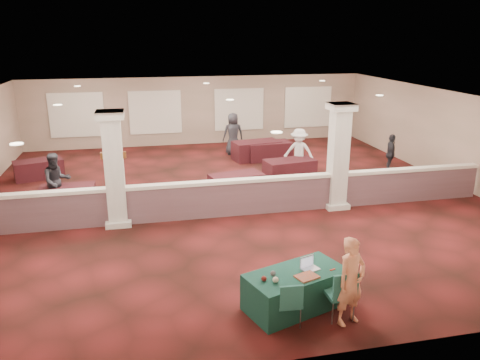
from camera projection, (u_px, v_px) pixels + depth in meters
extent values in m
plane|color=#4E1313|center=(231.00, 198.00, 15.26)|extent=(16.00, 16.00, 0.00)
cube|color=#816E59|center=(198.00, 111.00, 22.23)|extent=(16.00, 0.04, 3.20)
cube|color=#816E59|center=(329.00, 270.00, 7.32)|extent=(16.00, 0.04, 3.20)
cube|color=#816E59|center=(454.00, 139.00, 16.40)|extent=(0.04, 16.00, 3.20)
cube|color=white|center=(230.00, 99.00, 14.30)|extent=(16.00, 16.00, 0.02)
cube|color=brown|center=(240.00, 198.00, 13.71)|extent=(15.60, 0.20, 1.00)
cube|color=beige|center=(240.00, 181.00, 13.55)|extent=(15.60, 0.28, 0.10)
cube|color=beige|center=(114.00, 170.00, 12.67)|extent=(0.50, 0.50, 3.20)
cube|color=beige|center=(119.00, 222.00, 13.13)|extent=(0.70, 0.70, 0.16)
cube|color=beige|center=(110.00, 115.00, 12.22)|extent=(0.72, 0.72, 0.20)
cube|color=beige|center=(338.00, 157.00, 13.99)|extent=(0.50, 0.50, 3.20)
cube|color=beige|center=(335.00, 204.00, 14.44)|extent=(0.70, 0.70, 0.16)
cube|color=beige|center=(341.00, 107.00, 13.54)|extent=(0.72, 0.72, 0.20)
cylinder|color=brown|center=(102.00, 156.00, 12.49)|extent=(0.12, 0.12, 0.18)
cylinder|color=white|center=(102.00, 156.00, 12.49)|extent=(0.09, 0.09, 0.10)
cylinder|color=brown|center=(124.00, 155.00, 12.61)|extent=(0.12, 0.12, 0.18)
cylinder|color=white|center=(124.00, 155.00, 12.61)|extent=(0.09, 0.09, 0.10)
cube|color=#0F3729|center=(296.00, 290.00, 9.09)|extent=(2.15, 1.55, 0.75)
cube|color=#1F5B5C|center=(339.00, 293.00, 8.73)|extent=(0.51, 0.51, 0.07)
cube|color=#1F5B5C|center=(346.00, 287.00, 8.43)|extent=(0.49, 0.06, 0.49)
cylinder|color=gray|center=(333.00, 313.00, 8.57)|extent=(0.03, 0.03, 0.46)
cylinder|color=gray|center=(354.00, 310.00, 8.66)|extent=(0.03, 0.03, 0.46)
cylinder|color=gray|center=(324.00, 301.00, 8.96)|extent=(0.03, 0.03, 0.46)
cylinder|color=gray|center=(344.00, 298.00, 9.05)|extent=(0.03, 0.03, 0.46)
cube|color=#1F5B5C|center=(288.00, 302.00, 8.54)|extent=(0.48, 0.48, 0.06)
cube|color=#1F5B5C|center=(292.00, 297.00, 8.28)|extent=(0.43, 0.08, 0.43)
cylinder|color=gray|center=(280.00, 320.00, 8.41)|extent=(0.02, 0.02, 0.41)
cylinder|color=gray|center=(300.00, 318.00, 8.46)|extent=(0.02, 0.02, 0.41)
cylinder|color=gray|center=(276.00, 309.00, 8.76)|extent=(0.02, 0.02, 0.41)
cylinder|color=gray|center=(295.00, 307.00, 8.81)|extent=(0.02, 0.02, 0.41)
imported|color=#FFA86E|center=(351.00, 281.00, 8.46)|extent=(0.71, 0.59, 1.69)
cube|color=black|center=(68.00, 196.00, 14.42)|extent=(1.63, 0.83, 0.66)
cube|color=black|center=(236.00, 184.00, 15.48)|extent=(1.88, 1.23, 0.70)
cube|color=black|center=(289.00, 170.00, 17.08)|extent=(1.94, 1.19, 0.74)
cube|color=black|center=(39.00, 169.00, 17.24)|extent=(1.85, 1.32, 0.68)
cube|color=black|center=(256.00, 150.00, 19.76)|extent=(2.07, 1.27, 0.79)
cube|color=black|center=(268.00, 151.00, 19.75)|extent=(1.93, 1.07, 0.76)
imported|color=black|center=(57.00, 181.00, 14.11)|extent=(0.95, 0.75, 1.73)
imported|color=#BAB9B5|center=(299.00, 152.00, 17.45)|extent=(1.25, 1.00, 1.77)
imported|color=black|center=(391.00, 154.00, 17.75)|extent=(0.76, 0.98, 1.51)
imported|color=black|center=(233.00, 134.00, 20.43)|extent=(0.92, 0.51, 1.84)
cube|color=#B9B8BD|center=(310.00, 269.00, 9.09)|extent=(0.40, 0.33, 0.02)
cube|color=#B9B8BD|center=(307.00, 261.00, 9.15)|extent=(0.32, 0.12, 0.23)
cube|color=#B1BCD5|center=(307.00, 262.00, 9.14)|extent=(0.29, 0.10, 0.19)
cube|color=#C74D1F|center=(307.00, 277.00, 8.79)|extent=(0.49, 0.42, 0.03)
sphere|color=beige|center=(276.00, 280.00, 8.60)|extent=(0.11, 0.11, 0.11)
sphere|color=maroon|center=(264.00, 279.00, 8.65)|extent=(0.10, 0.10, 0.10)
sphere|color=#48484C|center=(273.00, 273.00, 8.84)|extent=(0.11, 0.11, 0.11)
cube|color=red|center=(333.00, 270.00, 9.07)|extent=(0.13, 0.07, 0.01)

